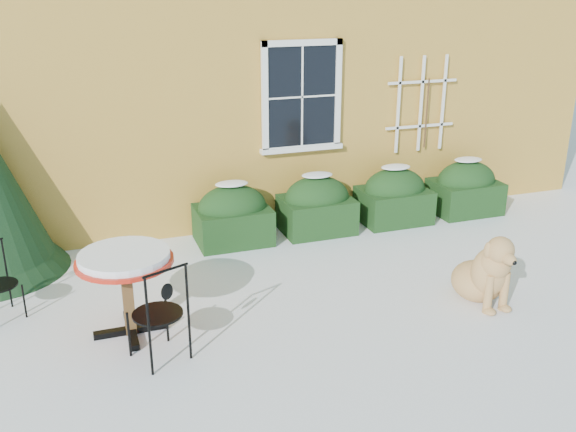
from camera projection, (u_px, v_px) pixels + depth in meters
name	position (u px, v px, depth m)	size (l,w,h in m)	color
ground	(317.00, 320.00, 7.18)	(80.00, 80.00, 0.00)	white
house	(184.00, 1.00, 12.26)	(12.40, 8.40, 6.40)	gold
hedge_row	(356.00, 201.00, 9.81)	(4.95, 0.80, 0.91)	black
bistro_table	(125.00, 267.00, 6.66)	(1.01, 1.01, 0.94)	black
patio_chair_near	(160.00, 313.00, 6.27)	(0.61, 0.60, 1.05)	black
dog	(486.00, 274.00, 7.45)	(0.62, 1.04, 0.93)	tan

